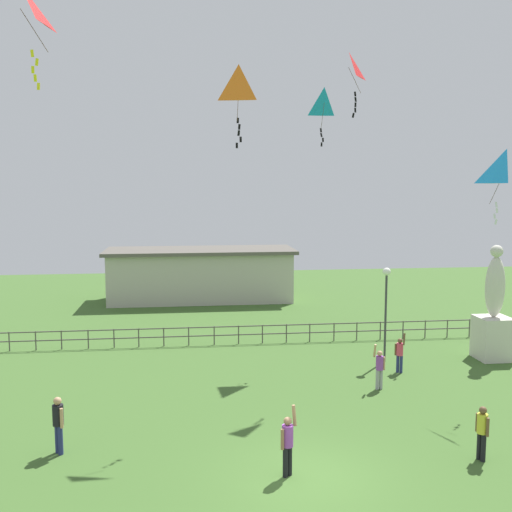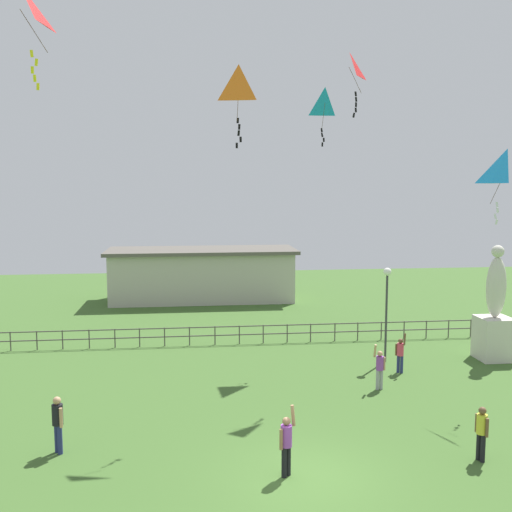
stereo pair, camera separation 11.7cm
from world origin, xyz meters
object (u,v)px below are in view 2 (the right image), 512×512
object	(u,v)px
person_2	(400,353)
kite_1	(21,12)
person_1	(286,442)
person_4	(58,421)
statue_monument	(495,321)
kite_3	(349,69)
lamppost	(387,294)
kite_0	(239,87)
person_0	(482,430)
kite_2	(325,104)
kite_5	(506,170)
person_3	(380,367)

from	to	relation	value
person_2	kite_1	distance (m)	18.92
person_1	person_4	xyz separation A→B (m)	(-6.54, 2.16, 0.01)
statue_monument	person_1	size ratio (longest dim) A/B	2.68
statue_monument	person_1	xyz separation A→B (m)	(-11.33, -9.83, -0.83)
kite_1	kite_3	size ratio (longest dim) A/B	1.05
lamppost	person_1	bearing A→B (deg)	-121.95
kite_0	kite_1	world-z (taller)	kite_1
lamppost	statue_monument	bearing A→B (deg)	-1.70
person_0	kite_1	bearing A→B (deg)	170.88
lamppost	person_0	distance (m)	9.99
kite_1	kite_2	xyz separation A→B (m)	(10.92, 9.93, -0.95)
person_2	kite_0	xyz separation A→B (m)	(-7.08, -2.09, 10.61)
person_0	kite_5	world-z (taller)	kite_5
kite_3	kite_5	bearing A→B (deg)	-33.02
kite_1	kite_0	bearing A→B (deg)	31.85
person_0	kite_5	xyz separation A→B (m)	(3.65, 5.81, 7.62)
kite_0	kite_5	bearing A→B (deg)	-1.23
person_4	kite_0	bearing A→B (deg)	35.45
kite_1	kite_5	world-z (taller)	kite_1
lamppost	person_2	size ratio (longest dim) A/B	2.46
person_3	lamppost	bearing A→B (deg)	67.72
person_1	kite_3	distance (m)	15.73
kite_3	kite_2	bearing A→B (deg)	97.84
statue_monument	person_0	size ratio (longest dim) A/B	3.27
person_4	lamppost	bearing A→B (deg)	31.49
kite_2	kite_3	distance (m)	2.99
statue_monument	lamppost	size ratio (longest dim) A/B	1.23
kite_5	person_3	bearing A→B (deg)	175.09
lamppost	kite_1	distance (m)	18.12
person_0	person_1	world-z (taller)	person_1
person_1	statue_monument	bearing A→B (deg)	40.95
kite_1	statue_monument	bearing A→B (deg)	22.13
person_4	person_3	bearing A→B (deg)	20.82
person_2	person_0	bearing A→B (deg)	-93.97
person_1	kite_1	distance (m)	13.93
kite_2	kite_3	xyz separation A→B (m)	(0.38, -2.78, 1.05)
person_0	person_1	size ratio (longest dim) A/B	0.82
person_3	kite_2	distance (m)	12.36
kite_1	kite_2	distance (m)	14.79
person_0	kite_0	world-z (taller)	kite_0
lamppost	kite_3	xyz separation A→B (m)	(-2.05, -0.50, 9.67)
person_2	person_4	xyz separation A→B (m)	(-12.87, -6.22, 0.12)
person_0	kite_5	distance (m)	10.26
kite_1	kite_3	bearing A→B (deg)	32.33
kite_2	kite_3	bearing A→B (deg)	-82.16
person_2	person_3	size ratio (longest dim) A/B	0.97
person_2	person_4	size ratio (longest dim) A/B	1.01
person_1	kite_1	world-z (taller)	kite_1
kite_1	person_0	bearing A→B (deg)	-9.12
lamppost	person_1	distance (m)	11.97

